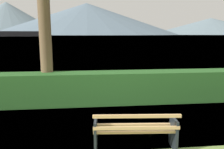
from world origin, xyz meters
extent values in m
plane|color=olive|center=(0.00, 0.00, 0.00)|extent=(1400.00, 1400.00, 0.00)
plane|color=#6B8EA3|center=(0.00, 309.90, 0.00)|extent=(620.00, 620.00, 0.00)
cube|color=tan|center=(-0.02, -0.19, 0.45)|extent=(1.73, 0.21, 0.04)
cube|color=tan|center=(0.00, 0.00, 0.45)|extent=(1.73, 0.21, 0.04)
cube|color=tan|center=(0.02, 0.19, 0.45)|extent=(1.73, 0.21, 0.04)
cube|color=tan|center=(-0.02, -0.26, 0.57)|extent=(1.73, 0.19, 0.06)
cube|color=tan|center=(-0.03, -0.31, 0.84)|extent=(1.73, 0.19, 0.06)
cube|color=#1E2328|center=(-0.82, 0.05, 0.34)|extent=(0.09, 0.51, 0.68)
cube|color=#1E2328|center=(0.82, -0.09, 0.34)|extent=(0.09, 0.51, 0.68)
cube|color=#285B23|center=(0.00, 3.27, 0.55)|extent=(11.74, 0.86, 1.10)
cylinder|color=brown|center=(-2.38, 3.60, 2.72)|extent=(0.41, 0.41, 5.45)
cube|color=#232328|center=(-71.68, 209.37, 2.31)|extent=(71.45, 26.58, 4.61)
cone|color=slate|center=(-197.83, 599.56, 39.92)|extent=(274.92, 274.92, 79.85)
cone|color=slate|center=(0.00, 557.23, 37.23)|extent=(431.79, 431.79, 74.47)
cone|color=slate|center=(316.34, 558.45, 21.02)|extent=(311.71, 311.71, 42.05)
camera|label=1|loc=(-0.97, -4.39, 2.41)|focal=36.18mm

